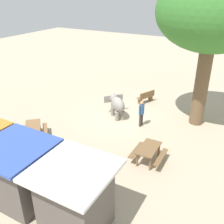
{
  "coord_description": "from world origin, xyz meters",
  "views": [
    {
      "loc": [
        -6.61,
        13.24,
        7.59
      ],
      "look_at": [
        0.09,
        1.07,
        0.8
      ],
      "focal_mm": 41.21,
      "sensor_mm": 36.0,
      "label": 1
    }
  ],
  "objects_px": {
    "elephant": "(117,104)",
    "market_stall_white": "(76,202)",
    "shade_tree_main": "(213,13)",
    "person_handler": "(141,112)",
    "wooden_bench": "(146,97)",
    "market_stall_blue": "(20,177)",
    "picnic_table_near": "(149,151)",
    "picnic_table_far": "(33,128)"
  },
  "relations": [
    {
      "from": "elephant",
      "to": "market_stall_white",
      "type": "bearing_deg",
      "value": 149.62
    },
    {
      "from": "elephant",
      "to": "shade_tree_main",
      "type": "distance_m",
      "value": 7.43
    },
    {
      "from": "person_handler",
      "to": "wooden_bench",
      "type": "distance_m",
      "value": 3.54
    },
    {
      "from": "elephant",
      "to": "person_handler",
      "type": "xyz_separation_m",
      "value": [
        -1.89,
        0.44,
        0.09
      ]
    },
    {
      "from": "person_handler",
      "to": "shade_tree_main",
      "type": "relative_size",
      "value": 0.19
    },
    {
      "from": "person_handler",
      "to": "shade_tree_main",
      "type": "height_order",
      "value": "shade_tree_main"
    },
    {
      "from": "person_handler",
      "to": "market_stall_blue",
      "type": "height_order",
      "value": "market_stall_blue"
    },
    {
      "from": "shade_tree_main",
      "to": "wooden_bench",
      "type": "height_order",
      "value": "shade_tree_main"
    },
    {
      "from": "person_handler",
      "to": "picnic_table_near",
      "type": "bearing_deg",
      "value": 128.95
    },
    {
      "from": "person_handler",
      "to": "market_stall_blue",
      "type": "distance_m",
      "value": 7.97
    },
    {
      "from": "picnic_table_far",
      "to": "shade_tree_main",
      "type": "bearing_deg",
      "value": 86.26
    },
    {
      "from": "market_stall_white",
      "to": "market_stall_blue",
      "type": "relative_size",
      "value": 1.0
    },
    {
      "from": "wooden_bench",
      "to": "picnic_table_near",
      "type": "relative_size",
      "value": 0.95
    },
    {
      "from": "person_handler",
      "to": "picnic_table_near",
      "type": "height_order",
      "value": "person_handler"
    },
    {
      "from": "picnic_table_near",
      "to": "market_stall_blue",
      "type": "relative_size",
      "value": 0.6
    },
    {
      "from": "elephant",
      "to": "wooden_bench",
      "type": "height_order",
      "value": "elephant"
    },
    {
      "from": "wooden_bench",
      "to": "market_stall_blue",
      "type": "bearing_deg",
      "value": -159.84
    },
    {
      "from": "person_handler",
      "to": "market_stall_white",
      "type": "distance_m",
      "value": 7.84
    },
    {
      "from": "elephant",
      "to": "picnic_table_far",
      "type": "height_order",
      "value": "elephant"
    },
    {
      "from": "shade_tree_main",
      "to": "market_stall_white",
      "type": "distance_m",
      "value": 11.26
    },
    {
      "from": "picnic_table_far",
      "to": "market_stall_blue",
      "type": "xyz_separation_m",
      "value": [
        -2.97,
        3.66,
        0.55
      ]
    },
    {
      "from": "picnic_table_far",
      "to": "person_handler",
      "type": "bearing_deg",
      "value": 88.5
    },
    {
      "from": "person_handler",
      "to": "market_stall_white",
      "type": "height_order",
      "value": "market_stall_white"
    },
    {
      "from": "market_stall_white",
      "to": "shade_tree_main",
      "type": "bearing_deg",
      "value": -101.02
    },
    {
      "from": "picnic_table_far",
      "to": "market_stall_blue",
      "type": "bearing_deg",
      "value": -3.95
    },
    {
      "from": "picnic_table_near",
      "to": "market_stall_white",
      "type": "distance_m",
      "value": 4.81
    },
    {
      "from": "market_stall_white",
      "to": "market_stall_blue",
      "type": "height_order",
      "value": "same"
    },
    {
      "from": "elephant",
      "to": "shade_tree_main",
      "type": "xyz_separation_m",
      "value": [
        -4.71,
        -1.56,
        5.52
      ]
    },
    {
      "from": "wooden_bench",
      "to": "picnic_table_far",
      "type": "relative_size",
      "value": 0.69
    },
    {
      "from": "elephant",
      "to": "shade_tree_main",
      "type": "relative_size",
      "value": 0.21
    },
    {
      "from": "shade_tree_main",
      "to": "picnic_table_near",
      "type": "xyz_separation_m",
      "value": [
        1.14,
        5.08,
        -5.79
      ]
    },
    {
      "from": "wooden_bench",
      "to": "market_stall_blue",
      "type": "height_order",
      "value": "market_stall_blue"
    },
    {
      "from": "market_stall_white",
      "to": "market_stall_blue",
      "type": "bearing_deg",
      "value": 0.0
    },
    {
      "from": "wooden_bench",
      "to": "picnic_table_far",
      "type": "height_order",
      "value": "wooden_bench"
    },
    {
      "from": "wooden_bench",
      "to": "market_stall_blue",
      "type": "distance_m",
      "value": 11.18
    },
    {
      "from": "wooden_bench",
      "to": "elephant",
      "type": "bearing_deg",
      "value": -172.92
    },
    {
      "from": "elephant",
      "to": "picnic_table_near",
      "type": "height_order",
      "value": "elephant"
    },
    {
      "from": "shade_tree_main",
      "to": "wooden_bench",
      "type": "relative_size",
      "value": 5.94
    },
    {
      "from": "elephant",
      "to": "wooden_bench",
      "type": "xyz_separation_m",
      "value": [
        -0.86,
        -2.91,
        -0.38
      ]
    },
    {
      "from": "shade_tree_main",
      "to": "picnic_table_near",
      "type": "relative_size",
      "value": 5.64
    },
    {
      "from": "picnic_table_far",
      "to": "market_stall_blue",
      "type": "height_order",
      "value": "market_stall_blue"
    },
    {
      "from": "elephant",
      "to": "picnic_table_far",
      "type": "relative_size",
      "value": 0.86
    }
  ]
}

